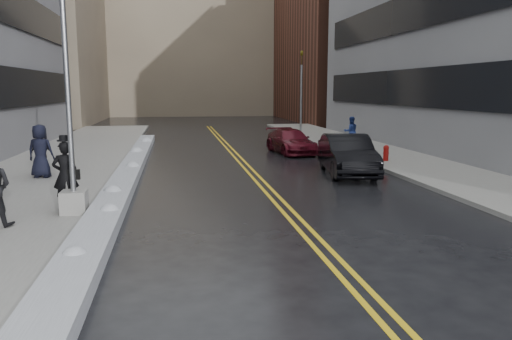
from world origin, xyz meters
name	(u,v)px	position (x,y,z in m)	size (l,w,h in m)	color
ground	(203,234)	(0.00, 0.00, 0.00)	(160.00, 160.00, 0.00)	black
sidewalk_west	(51,170)	(-5.75, 10.00, 0.07)	(5.50, 50.00, 0.15)	gray
sidewalk_east	(406,162)	(10.00, 10.00, 0.07)	(4.00, 50.00, 0.15)	gray
lane_line_left	(243,167)	(2.35, 10.00, 0.00)	(0.12, 50.00, 0.01)	gold
lane_line_right	(250,167)	(2.65, 10.00, 0.00)	(0.12, 50.00, 0.01)	gold
snow_ridge	(128,174)	(-2.45, 8.00, 0.17)	(0.90, 30.00, 0.34)	#BABCC3
building_west_far	(25,34)	(-15.50, 44.00, 9.00)	(14.00, 22.00, 18.00)	gray
building_far	(192,34)	(2.00, 60.00, 11.00)	(36.00, 16.00, 22.00)	gray
lamppost	(70,124)	(-3.30, 2.00, 2.53)	(0.65, 0.65, 7.62)	gray
fire_hydrant	(386,152)	(9.00, 10.00, 0.55)	(0.26, 0.26, 0.73)	maroon
traffic_signal	(301,89)	(8.50, 24.00, 3.40)	(0.16, 0.20, 6.00)	gray
pedestrian_fedora	(66,175)	(-3.61, 2.61, 1.09)	(0.68, 0.45, 1.87)	black
pedestrian_c	(41,151)	(-5.57, 7.90, 1.14)	(0.97, 0.63, 1.99)	black
pedestrian_d	(42,154)	(-5.70, 8.55, 0.96)	(0.95, 0.40, 1.62)	black
pedestrian_east	(351,131)	(9.44, 15.95, 1.01)	(0.83, 0.65, 1.71)	navy
car_black	(347,155)	(6.24, 7.48, 0.81)	(1.71, 4.90, 1.61)	black
car_maroon	(291,141)	(5.55, 14.58, 0.64)	(1.80, 4.43, 1.29)	#440A15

